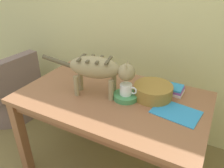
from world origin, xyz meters
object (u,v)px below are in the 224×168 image
object	(u,v)px
wicker_armchair	(10,95)
cat	(99,69)
dining_table	(112,106)
saucer_bowl	(126,96)
wicker_basket	(153,91)
book_stack	(172,89)
coffee_mug	(126,89)
magazine	(176,112)

from	to	relation	value
wicker_armchair	cat	bearing A→B (deg)	-93.71
dining_table	saucer_bowl	distance (m)	0.15
wicker_basket	wicker_armchair	distance (m)	1.77
dining_table	book_stack	xyz separation A→B (m)	(0.38, 0.26, 0.12)
book_stack	coffee_mug	bearing A→B (deg)	-137.37
saucer_bowl	wicker_armchair	bearing A→B (deg)	175.06
magazine	book_stack	bearing A→B (deg)	118.67
magazine	wicker_basket	bearing A→B (deg)	158.48
cat	wicker_basket	distance (m)	0.42
dining_table	cat	world-z (taller)	cat
saucer_bowl	book_stack	distance (m)	0.37
saucer_bowl	wicker_basket	distance (m)	0.20
dining_table	book_stack	bearing A→B (deg)	34.65
cat	wicker_basket	size ratio (longest dim) A/B	2.44
saucer_bowl	coffee_mug	xyz separation A→B (m)	(0.00, -0.00, 0.06)
cat	book_stack	bearing A→B (deg)	109.11
cat	coffee_mug	world-z (taller)	cat
cat	dining_table	bearing A→B (deg)	96.71
cat	book_stack	xyz separation A→B (m)	(0.46, 0.29, -0.19)
book_stack	wicker_basket	world-z (taller)	wicker_basket
saucer_bowl	wicker_armchair	world-z (taller)	saucer_bowl
saucer_bowl	wicker_armchair	xyz separation A→B (m)	(-1.52, 0.13, -0.50)
wicker_basket	saucer_bowl	bearing A→B (deg)	-146.44
cat	book_stack	world-z (taller)	cat
dining_table	cat	size ratio (longest dim) A/B	2.04
book_stack	wicker_armchair	size ratio (longest dim) A/B	0.23
cat	coffee_mug	size ratio (longest dim) A/B	5.29
wicker_basket	cat	bearing A→B (deg)	-156.63
magazine	wicker_armchair	world-z (taller)	wicker_armchair
wicker_basket	dining_table	bearing A→B (deg)	-155.51
saucer_bowl	coffee_mug	size ratio (longest dim) A/B	1.41
dining_table	saucer_bowl	bearing A→B (deg)	7.18
dining_table	magazine	xyz separation A→B (m)	(0.47, 0.01, 0.09)
dining_table	cat	bearing A→B (deg)	-160.24
dining_table	magazine	bearing A→B (deg)	1.26
book_stack	dining_table	bearing A→B (deg)	-145.35
coffee_mug	book_stack	world-z (taller)	coffee_mug
cat	magazine	xyz separation A→B (m)	(0.56, 0.04, -0.21)
magazine	book_stack	world-z (taller)	book_stack
coffee_mug	wicker_basket	bearing A→B (deg)	34.09
cat	coffee_mug	bearing A→B (deg)	89.79
wicker_basket	book_stack	bearing A→B (deg)	52.36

